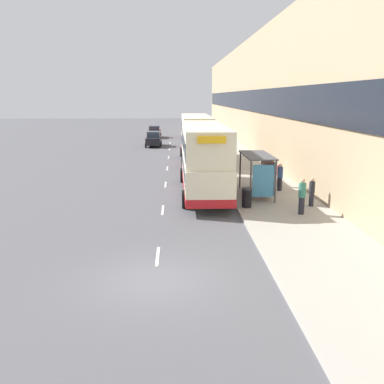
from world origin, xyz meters
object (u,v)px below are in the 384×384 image
pedestrian_at_shelter (302,196)px  pedestrian_1 (312,192)px  car_1 (154,132)px  double_decker_bus_near (204,158)px  bus_shelter (261,168)px  double_decker_bus_ahead (196,138)px  litter_bin (247,198)px  car_2 (190,132)px  car_0 (154,139)px  pedestrian_2 (279,175)px  pedestrian_3 (280,177)px  car_3 (192,140)px

pedestrian_at_shelter → pedestrian_1: (1.01, 1.59, -0.14)m
car_1 → double_decker_bus_near: bearing=97.3°
bus_shelter → double_decker_bus_ahead: size_ratio=0.36×
litter_bin → car_2: bearing=92.3°
double_decker_bus_ahead → car_0: 14.38m
pedestrian_2 → pedestrian_3: size_ratio=0.93×
car_3 → pedestrian_3: (4.60, -25.88, 0.19)m
pedestrian_at_shelter → pedestrian_3: bearing=87.6°
pedestrian_at_shelter → car_2: bearing=95.6°
car_2 → litter_bin: bearing=-87.7°
pedestrian_2 → litter_bin: bearing=-119.9°
car_1 → pedestrian_at_shelter: bearing=102.3°
pedestrian_1 → pedestrian_2: size_ratio=0.97×
double_decker_bus_ahead → pedestrian_3: double_decker_bus_ahead is taller
double_decker_bus_near → pedestrian_3: 5.03m
car_0 → pedestrian_3: 28.16m
double_decker_bus_ahead → car_0: size_ratio=2.61×
double_decker_bus_near → double_decker_bus_ahead: (0.15, 13.15, 0.00)m
pedestrian_2 → pedestrian_at_shelter: bearing=-94.0°
car_3 → pedestrian_2: size_ratio=2.58×
pedestrian_1 → double_decker_bus_ahead: bearing=107.9°
car_2 → pedestrian_at_shelter: bearing=-84.4°
bus_shelter → car_2: size_ratio=0.97×
double_decker_bus_near → pedestrian_2: (5.10, 1.30, -1.32)m
bus_shelter → pedestrian_3: bus_shelter is taller
pedestrian_at_shelter → pedestrian_2: bearing=86.0°
litter_bin → car_3: bearing=93.5°
car_3 → pedestrian_1: size_ratio=2.64×
double_decker_bus_near → litter_bin: bearing=-62.3°
car_2 → bus_shelter: bearing=-85.8°
double_decker_bus_ahead → pedestrian_at_shelter: double_decker_bus_ahead is taller
car_3 → pedestrian_3: 26.29m
double_decker_bus_ahead → double_decker_bus_near: bearing=-90.7°
double_decker_bus_ahead → car_2: bearing=89.5°
car_1 → pedestrian_at_shelter: pedestrian_at_shelter is taller
car_3 → pedestrian_at_shelter: (4.36, -31.49, 0.25)m
double_decker_bus_near → pedestrian_2: double_decker_bus_near is taller
bus_shelter → pedestrian_2: bearing=56.4°
litter_bin → car_1: bearing=99.4°
car_3 → car_2: bearing=89.4°
pedestrian_1 → pedestrian_2: pedestrian_2 is taller
car_3 → pedestrian_1: bearing=-79.8°
bus_shelter → car_3: bus_shelter is taller
car_2 → litter_bin: size_ratio=4.11×
bus_shelter → double_decker_bus_near: 3.61m
bus_shelter → pedestrian_2: bus_shelter is taller
bus_shelter → litter_bin: (-1.22, -2.55, -1.21)m
pedestrian_2 → car_3: bearing=101.1°
bus_shelter → car_0: bearing=105.4°
car_0 → car_3: bearing=171.7°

